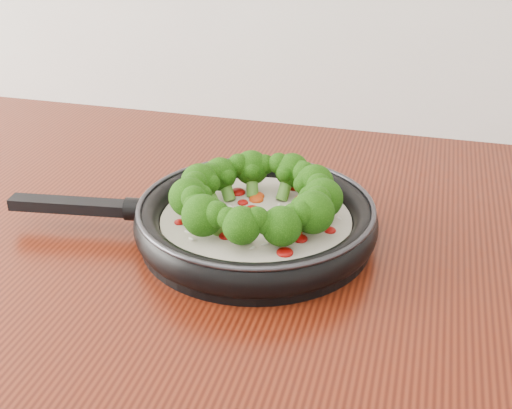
# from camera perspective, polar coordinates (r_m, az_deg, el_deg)

# --- Properties ---
(skillet) EXTENTS (0.49, 0.34, 0.09)m
(skillet) POSITION_cam_1_polar(r_m,az_deg,el_deg) (0.82, -0.10, -0.90)
(skillet) COLOR black
(skillet) RESTS_ON counter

